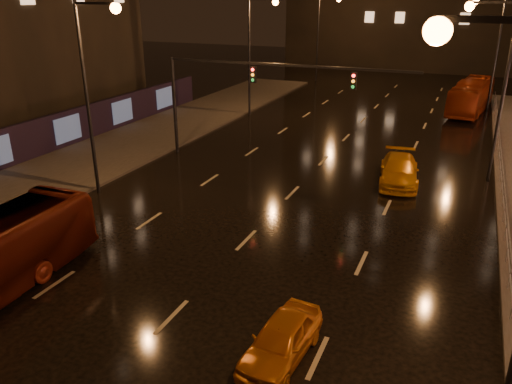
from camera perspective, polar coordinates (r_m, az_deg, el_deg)
ground at (r=30.31m, az=6.68°, el=2.49°), size 140.00×140.00×0.00m
sidewalk_left at (r=32.63m, az=-19.46°, el=2.91°), size 7.00×70.00×0.15m
traffic_signal at (r=30.88m, az=-2.15°, el=12.07°), size 15.31×0.32×6.20m
streetlight_right at (r=10.17m, az=27.04°, el=-0.66°), size 2.64×0.50×10.00m
railing_right at (r=27.15m, az=26.48°, el=-0.03°), size 0.05×56.00×1.00m
bus_curb at (r=49.15m, az=23.39°, el=10.02°), size 3.75×10.40×2.83m
taxi_near at (r=15.01m, az=2.91°, el=-16.51°), size 1.74×3.71×1.23m
taxi_far at (r=29.00m, az=16.04°, el=2.39°), size 2.69×5.21×1.44m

